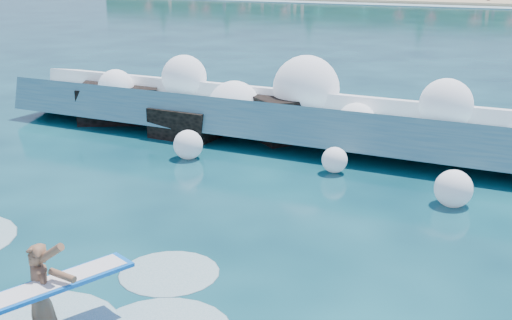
# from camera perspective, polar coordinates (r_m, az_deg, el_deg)

# --- Properties ---
(ground) EXTENTS (200.00, 200.00, 0.00)m
(ground) POSITION_cam_1_polar(r_m,az_deg,el_deg) (11.89, -10.89, -7.16)
(ground) COLOR #072A38
(ground) RESTS_ON ground
(wet_band) EXTENTS (140.00, 5.00, 0.08)m
(wet_band) POSITION_cam_1_polar(r_m,az_deg,el_deg) (75.99, 21.65, 12.48)
(wet_band) COLOR silver
(wet_band) RESTS_ON ground
(breaking_wave) EXTENTS (20.16, 3.07, 1.74)m
(breaking_wave) POSITION_cam_1_polar(r_m,az_deg,el_deg) (17.69, 6.83, 3.26)
(breaking_wave) COLOR teal
(breaking_wave) RESTS_ON ground
(rock_cluster) EXTENTS (8.48, 3.25, 1.43)m
(rock_cluster) POSITION_cam_1_polar(r_m,az_deg,el_deg) (19.43, -5.82, 4.09)
(rock_cluster) COLOR black
(rock_cluster) RESTS_ON ground
(surfer_with_board) EXTENTS (1.21, 2.78, 1.55)m
(surfer_with_board) POSITION_cam_1_polar(r_m,az_deg,el_deg) (9.24, -18.37, -11.31)
(surfer_with_board) COLOR #8C5F41
(surfer_with_board) RESTS_ON ground
(wave_spray) EXTENTS (15.33, 5.05, 2.38)m
(wave_spray) POSITION_cam_1_polar(r_m,az_deg,el_deg) (17.61, 5.58, 5.03)
(wave_spray) COLOR white
(wave_spray) RESTS_ON ground
(surf_foam) EXTENTS (8.63, 5.18, 0.13)m
(surf_foam) POSITION_cam_1_polar(r_m,az_deg,el_deg) (10.54, -20.64, -11.37)
(surf_foam) COLOR silver
(surf_foam) RESTS_ON ground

